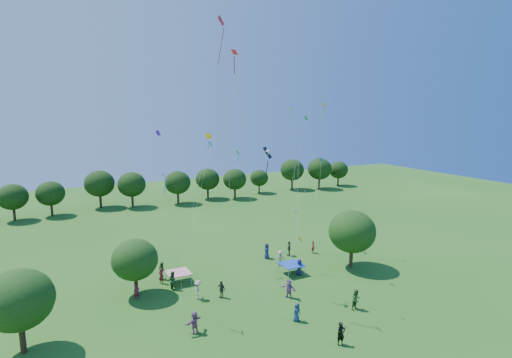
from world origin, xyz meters
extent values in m
cylinder|color=#422B19|center=(-18.52, 13.80, 1.00)|extent=(0.41, 0.41, 1.99)
ellipsoid|color=#1D4313|center=(-18.52, 13.80, 3.99)|extent=(4.71, 4.71, 4.24)
cylinder|color=#422B19|center=(-9.71, 19.38, 0.84)|extent=(0.34, 0.34, 1.68)
ellipsoid|color=#1D4313|center=(-9.71, 19.38, 3.46)|extent=(4.19, 4.19, 3.77)
cylinder|color=#422B19|center=(12.46, 15.62, 0.95)|extent=(0.39, 0.39, 1.90)
ellipsoid|color=#1D4313|center=(12.46, 15.62, 4.05)|extent=(5.06, 5.06, 4.56)
cylinder|color=#422B19|center=(-21.78, 54.28, 0.93)|extent=(0.38, 0.38, 1.87)
ellipsoid|color=#17340F|center=(-21.78, 54.28, 3.77)|extent=(4.48, 4.48, 4.03)
cylinder|color=#422B19|center=(-16.56, 54.89, 0.92)|extent=(0.38, 0.38, 1.84)
ellipsoid|color=#17340F|center=(-16.56, 54.89, 3.72)|extent=(4.42, 4.42, 3.98)
cylinder|color=#422B19|center=(-8.83, 57.29, 1.07)|extent=(0.44, 0.44, 2.14)
ellipsoid|color=#17340F|center=(-8.83, 57.29, 4.33)|extent=(5.14, 5.14, 4.63)
cylinder|color=#422B19|center=(-3.73, 55.12, 1.01)|extent=(0.42, 0.42, 2.03)
ellipsoid|color=#17340F|center=(-3.73, 55.12, 4.09)|extent=(4.86, 4.86, 4.37)
cylinder|color=#422B19|center=(4.25, 54.00, 0.98)|extent=(0.40, 0.40, 1.96)
ellipsoid|color=#17340F|center=(4.25, 54.00, 3.96)|extent=(4.71, 4.71, 4.24)
cylinder|color=#422B19|center=(10.62, 55.53, 0.96)|extent=(0.39, 0.39, 1.91)
ellipsoid|color=#17340F|center=(10.62, 55.53, 3.87)|extent=(4.59, 4.59, 4.13)
cylinder|color=#422B19|center=(15.42, 53.36, 0.94)|extent=(0.39, 0.39, 1.89)
ellipsoid|color=#17340F|center=(15.42, 53.36, 3.82)|extent=(4.54, 4.54, 4.08)
cylinder|color=#422B19|center=(22.08, 55.90, 0.79)|extent=(0.33, 0.33, 1.58)
ellipsoid|color=#17340F|center=(22.08, 55.90, 3.20)|extent=(3.80, 3.80, 3.42)
cylinder|color=#422B19|center=(30.27, 56.13, 1.07)|extent=(0.44, 0.44, 2.13)
ellipsoid|color=#17340F|center=(30.27, 56.13, 4.31)|extent=(5.12, 5.12, 4.61)
cylinder|color=#422B19|center=(36.10, 54.14, 1.09)|extent=(0.45, 0.45, 2.18)
ellipsoid|color=#17340F|center=(36.10, 54.14, 4.41)|extent=(5.24, 5.24, 4.72)
cylinder|color=#422B19|center=(42.14, 55.19, 0.91)|extent=(0.37, 0.37, 1.81)
ellipsoid|color=#17340F|center=(42.14, 55.19, 3.66)|extent=(4.35, 4.35, 3.91)
cube|color=red|center=(-5.46, 20.25, 1.05)|extent=(2.20, 2.20, 0.08)
cylinder|color=#999999|center=(-6.46, 19.25, 0.55)|extent=(0.05, 0.05, 1.10)
cylinder|color=#999999|center=(-4.46, 19.25, 0.55)|extent=(0.05, 0.05, 1.10)
cylinder|color=#999999|center=(-6.46, 21.25, 0.55)|extent=(0.05, 0.05, 1.10)
cylinder|color=#999999|center=(-4.46, 21.25, 0.55)|extent=(0.05, 0.05, 1.10)
cube|color=#193BA8|center=(5.71, 17.01, 1.05)|extent=(2.20, 2.20, 0.08)
cylinder|color=#999999|center=(4.71, 16.01, 0.55)|extent=(0.05, 0.05, 1.10)
cylinder|color=#999999|center=(6.71, 16.01, 0.55)|extent=(0.05, 0.05, 1.10)
cylinder|color=#999999|center=(4.71, 18.01, 0.55)|extent=(0.05, 0.05, 1.10)
cylinder|color=#999999|center=(6.71, 18.01, 0.55)|extent=(0.05, 0.05, 1.10)
imported|color=black|center=(2.04, 4.40, 0.88)|extent=(0.70, 0.49, 1.76)
imported|color=navy|center=(1.00, 8.68, 0.78)|extent=(0.87, 0.65, 1.57)
imported|color=maroon|center=(-9.85, 18.39, 0.74)|extent=(0.58, 0.40, 1.47)
imported|color=#234C20|center=(6.62, 8.01, 0.90)|extent=(0.96, 0.63, 1.80)
imported|color=#AE998B|center=(5.86, 19.58, 0.85)|extent=(1.20, 1.04, 1.71)
imported|color=#403A33|center=(8.31, 21.72, 0.88)|extent=(1.00, 1.11, 1.77)
imported|color=#8B5178|center=(-6.95, 10.78, 0.88)|extent=(1.73, 1.26, 1.75)
imported|color=navy|center=(5.54, 22.13, 0.91)|extent=(0.91, 1.02, 1.82)
imported|color=maroon|center=(-7.04, 20.86, 0.77)|extent=(0.65, 0.68, 1.55)
imported|color=#29612D|center=(-6.67, 21.90, 0.89)|extent=(0.56, 0.92, 1.78)
imported|color=#A8A286|center=(-4.88, 15.99, 0.89)|extent=(0.91, 1.27, 1.78)
imported|color=#37312C|center=(-2.88, 15.33, 0.81)|extent=(0.79, 1.04, 1.62)
imported|color=#925590|center=(2.59, 12.51, 0.87)|extent=(1.27, 1.71, 1.75)
imported|color=navy|center=(6.30, 16.43, 0.85)|extent=(0.52, 0.87, 1.69)
imported|color=maroon|center=(11.35, 21.17, 0.75)|extent=(0.48, 0.63, 1.50)
imported|color=#245527|center=(-6.34, 19.07, 0.89)|extent=(0.57, 0.93, 1.79)
cube|color=black|center=(1.48, 14.63, 13.18)|extent=(1.23, 1.26, 0.98)
cube|color=black|center=(1.48, 14.68, 11.86)|extent=(0.07, 0.27, 1.18)
sphere|color=white|center=(1.48, 14.57, 13.28)|extent=(0.36, 0.36, 0.36)
cylinder|color=white|center=(1.48, 14.57, 13.00)|extent=(0.26, 0.50, 0.33)
cylinder|color=white|center=(1.48, 14.57, 13.00)|extent=(0.26, 0.50, 0.33)
cylinder|color=beige|center=(2.71, 14.52, 7.00)|extent=(2.49, 0.24, 11.40)
cube|color=red|center=(-2.60, 15.20, 24.12)|extent=(0.53, 0.83, 0.67)
cube|color=red|center=(-2.60, 15.25, 22.14)|extent=(0.41, 0.56, 2.94)
cylinder|color=beige|center=(-2.75, 13.69, 12.55)|extent=(0.32, 3.03, 22.50)
cube|color=red|center=(-3.94, 9.55, 20.86)|extent=(0.52, 0.40, 0.38)
cube|color=red|center=(-3.94, 9.60, 19.98)|extent=(0.17, 0.26, 1.17)
cylinder|color=beige|center=(-2.66, 9.88, 10.99)|extent=(2.58, 0.68, 19.37)
cube|color=#E4A90C|center=(10.82, 25.71, 17.12)|extent=(0.60, 0.72, 0.47)
cube|color=#E4A90C|center=(10.82, 25.76, 16.16)|extent=(0.17, 0.25, 1.12)
cylinder|color=beige|center=(10.25, 23.83, 9.08)|extent=(1.17, 3.77, 15.56)
cube|color=gold|center=(12.82, 21.79, 17.55)|extent=(0.70, 0.61, 0.51)
cube|color=gold|center=(12.82, 21.84, 16.59)|extent=(0.12, 0.26, 1.14)
cylinder|color=beige|center=(11.00, 22.02, 9.30)|extent=(3.66, 0.48, 16.00)
cube|color=#198C32|center=(7.29, 17.22, 16.16)|extent=(0.36, 0.51, 0.39)
cylinder|color=beige|center=(5.85, 17.76, 8.63)|extent=(2.90, 1.09, 14.66)
cube|color=#1594DB|center=(1.36, 28.74, 12.96)|extent=(0.60, 0.67, 0.55)
cylinder|color=beige|center=(-1.52, 25.32, 7.00)|extent=(5.79, 6.87, 11.41)
cube|color=purple|center=(-5.12, 27.82, 14.47)|extent=(0.67, 0.64, 0.56)
cylinder|color=beige|center=(-5.93, 26.06, 7.75)|extent=(1.65, 3.54, 12.91)
cube|color=silver|center=(6.50, 17.65, 6.53)|extent=(0.40, 0.65, 0.55)
cube|color=silver|center=(6.50, 17.70, 5.48)|extent=(0.22, 0.27, 1.30)
cylinder|color=beige|center=(5.45, 17.81, 3.79)|extent=(2.12, 0.34, 4.98)
cube|color=#0B88AC|center=(-7.95, 14.19, 11.81)|extent=(0.46, 0.65, 0.51)
cube|color=#0B88AC|center=(-7.95, 14.24, 10.84)|extent=(0.19, 0.26, 1.19)
cylinder|color=beige|center=(-7.39, 14.08, 6.43)|extent=(1.15, 0.24, 10.27)
cube|color=red|center=(14.67, 29.83, 10.41)|extent=(0.64, 0.70, 0.42)
cylinder|color=beige|center=(12.16, 26.01, 5.73)|extent=(5.04, 7.65, 8.88)
cube|color=#DBA80B|center=(-1.12, 22.66, 14.31)|extent=(0.77, 0.56, 0.57)
cube|color=#DBA80B|center=(-1.12, 22.71, 13.35)|extent=(0.18, 0.22, 1.02)
cylinder|color=beige|center=(-2.96, 22.29, 7.66)|extent=(3.70, 0.75, 12.72)
cube|color=gold|center=(1.37, 8.97, 6.80)|extent=(0.56, 0.56, 0.40)
cylinder|color=beige|center=(0.23, 9.68, 3.95)|extent=(2.30, 1.43, 5.31)
cube|color=#1B9623|center=(4.34, 27.39, 11.90)|extent=(0.47, 0.72, 0.58)
cube|color=#1B9623|center=(4.34, 27.44, 11.00)|extent=(0.18, 0.21, 0.95)
cylinder|color=beige|center=(6.21, 24.65, 6.46)|extent=(3.75, 5.50, 10.33)
cube|color=#1333BF|center=(4.32, 10.49, 12.83)|extent=(0.32, 0.46, 0.36)
cylinder|color=beige|center=(4.86, 11.44, 6.98)|extent=(1.09, 1.91, 11.36)
camera|label=1|loc=(-15.57, -16.57, 16.82)|focal=28.00mm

